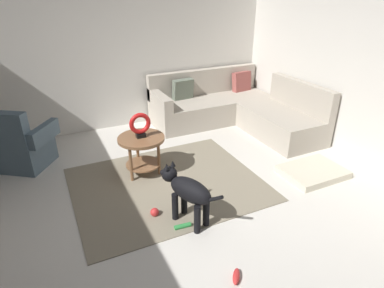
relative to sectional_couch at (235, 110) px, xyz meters
name	(u,v)px	position (x,y,z in m)	size (l,w,h in m)	color
ground_plane	(179,223)	(-1.99, -2.02, -0.34)	(6.00, 6.00, 0.10)	silver
wall_back	(105,49)	(-1.99, 0.92, 1.06)	(6.00, 0.12, 2.70)	silver
area_rug	(167,184)	(-1.84, -1.32, -0.28)	(2.30, 1.90, 0.01)	gray
sectional_couch	(235,110)	(0.00, 0.00, 0.00)	(2.20, 2.25, 0.88)	#B2A899
armchair	(21,146)	(-3.45, -0.05, 0.03)	(1.00, 0.95, 0.88)	#4C6070
side_table	(142,146)	(-2.02, -0.94, 0.13)	(0.60, 0.60, 0.54)	brown
torus_sculpture	(140,125)	(-2.02, -0.94, 0.42)	(0.28, 0.08, 0.33)	black
dog_bed_mat	(313,172)	(-0.01, -1.94, -0.24)	(0.80, 0.60, 0.09)	beige
dog	(187,191)	(-1.90, -2.08, 0.09)	(0.40, 0.80, 0.63)	black
dog_toy_ball	(155,212)	(-2.19, -1.85, -0.24)	(0.10, 0.10, 0.10)	red
dog_toy_rope	(183,226)	(-2.00, -2.17, -0.26)	(0.05, 0.05, 0.18)	green
dog_toy_bone	(236,276)	(-1.86, -2.97, -0.26)	(0.18, 0.06, 0.06)	red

